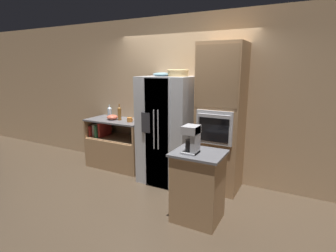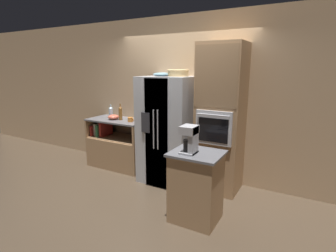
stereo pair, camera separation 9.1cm
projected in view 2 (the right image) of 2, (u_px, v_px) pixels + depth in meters
ground_plane at (171, 182)px, 4.53m from camera, size 20.00×20.00×0.00m
wall_back at (184, 98)px, 4.65m from camera, size 12.00×0.06×2.80m
counter_left at (119, 149)px, 5.19m from camera, size 1.18×0.61×0.95m
refrigerator at (168, 130)px, 4.44m from camera, size 0.87×0.81×1.79m
wall_oven at (221, 119)px, 4.04m from camera, size 0.66×0.66×2.29m
island_counter at (196, 186)px, 3.32m from camera, size 0.63×0.54×0.91m
wicker_basket at (178, 73)px, 4.21m from camera, size 0.36×0.36×0.11m
fruit_bowl at (162, 74)px, 4.26m from camera, size 0.29×0.29×0.06m
bottle_tall at (120, 113)px, 4.96m from camera, size 0.07×0.07×0.31m
bottle_short at (111, 112)px, 5.18m from camera, size 0.08×0.08×0.27m
mug at (130, 120)px, 4.81m from camera, size 0.13×0.10×0.08m
mixing_bowl at (113, 117)px, 5.04m from camera, size 0.21×0.21×0.09m
coffee_maker at (190, 138)px, 3.14m from camera, size 0.18×0.21×0.34m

